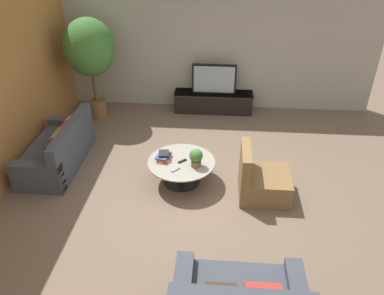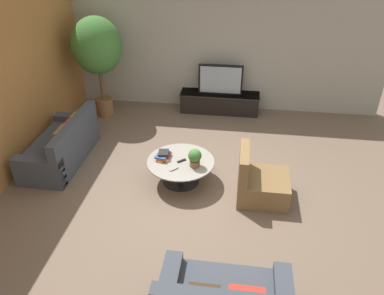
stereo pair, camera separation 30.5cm
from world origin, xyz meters
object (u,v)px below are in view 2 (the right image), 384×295
object	(u,v)px
potted_palm_tall	(97,48)
potted_plant_tabletop	(195,157)
couch_by_wall	(62,147)
television	(221,80)
media_console	(220,102)
armchair_wicker	(260,183)
coffee_table	(181,167)

from	to	relation	value
potted_palm_tall	potted_plant_tabletop	size ratio (longest dim) A/B	7.00
couch_by_wall	potted_plant_tabletop	xyz separation A→B (m)	(2.51, -0.46, 0.29)
potted_palm_tall	couch_by_wall	bearing A→B (deg)	-93.75
television	potted_palm_tall	bearing A→B (deg)	-168.85
media_console	potted_palm_tall	size ratio (longest dim) A/B	0.82
armchair_wicker	potted_plant_tabletop	bearing A→B (deg)	82.75
armchair_wicker	potted_plant_tabletop	size ratio (longest dim) A/B	2.75
potted_palm_tall	potted_plant_tabletop	xyz separation A→B (m)	(2.38, -2.40, -0.95)
television	potted_palm_tall	xyz separation A→B (m)	(-2.58, -0.51, 0.75)
television	potted_plant_tabletop	distance (m)	2.92
television	armchair_wicker	bearing A→B (deg)	-74.18
media_console	couch_by_wall	distance (m)	3.66
television	couch_by_wall	size ratio (longest dim) A/B	0.55
media_console	coffee_table	world-z (taller)	media_console
couch_by_wall	armchair_wicker	xyz separation A→B (m)	(3.57, -0.59, -0.02)
couch_by_wall	potted_plant_tabletop	size ratio (longest dim) A/B	5.70
coffee_table	armchair_wicker	xyz separation A→B (m)	(1.31, -0.25, -0.02)
television	potted_palm_tall	distance (m)	2.73
television	potted_palm_tall	size ratio (longest dim) A/B	0.45
couch_by_wall	potted_palm_tall	bearing A→B (deg)	176.25
media_console	television	size ratio (longest dim) A/B	1.83
armchair_wicker	media_console	bearing A→B (deg)	15.82
couch_by_wall	coffee_table	bearing A→B (deg)	81.44
media_console	coffee_table	xyz separation A→B (m)	(-0.45, -2.80, 0.06)
couch_by_wall	potted_plant_tabletop	world-z (taller)	couch_by_wall
couch_by_wall	potted_plant_tabletop	distance (m)	2.57
media_console	television	distance (m)	0.55
media_console	potted_plant_tabletop	world-z (taller)	potted_plant_tabletop
coffee_table	potted_plant_tabletop	xyz separation A→B (m)	(0.25, -0.12, 0.29)
coffee_table	potted_palm_tall	world-z (taller)	potted_palm_tall
media_console	television	bearing A→B (deg)	-90.00
media_console	coffee_table	distance (m)	2.83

